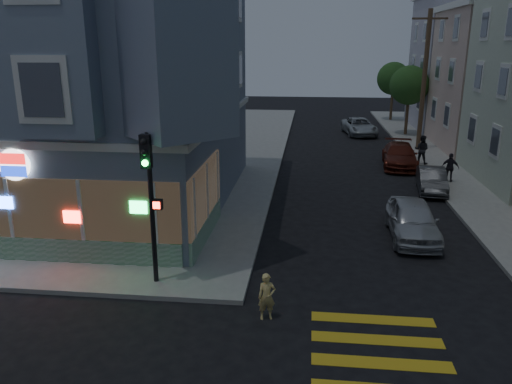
% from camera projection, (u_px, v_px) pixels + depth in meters
% --- Properties ---
extents(ground, '(120.00, 120.00, 0.00)m').
position_uv_depth(ground, '(112.00, 340.00, 12.28)').
color(ground, black).
rests_on(ground, ground).
extents(sidewalk_nw, '(33.00, 42.00, 0.15)m').
position_uv_depth(sidewalk_nw, '(54.00, 145.00, 35.59)').
color(sidewalk_nw, gray).
rests_on(sidewalk_nw, ground).
extents(corner_building, '(14.60, 14.60, 11.40)m').
position_uv_depth(corner_building, '(65.00, 72.00, 21.72)').
color(corner_building, slate).
rests_on(corner_building, sidewalk_nw).
extents(row_house_d, '(12.00, 8.60, 10.50)m').
position_uv_depth(row_house_d, '(493.00, 64.00, 41.10)').
color(row_house_d, '#9A95A4').
rests_on(row_house_d, sidewalk_ne).
extents(utility_pole, '(2.20, 0.30, 9.00)m').
position_uv_depth(utility_pole, '(424.00, 79.00, 32.53)').
color(utility_pole, '#4C3826').
rests_on(utility_pole, sidewalk_ne).
extents(street_tree_near, '(3.00, 3.00, 5.30)m').
position_uv_depth(street_tree_near, '(409.00, 85.00, 38.47)').
color(street_tree_near, '#4C3826').
rests_on(street_tree_near, sidewalk_ne).
extents(street_tree_far, '(3.00, 3.00, 5.30)m').
position_uv_depth(street_tree_far, '(393.00, 79.00, 46.09)').
color(street_tree_far, '#4C3826').
rests_on(street_tree_far, sidewalk_ne).
extents(running_child, '(0.53, 0.41, 1.28)m').
position_uv_depth(running_child, '(267.00, 297.00, 13.05)').
color(running_child, '#E4CC74').
rests_on(running_child, ground).
extents(pedestrian_a, '(1.01, 0.92, 1.70)m').
position_uv_depth(pedestrian_a, '(422.00, 150.00, 29.52)').
color(pedestrian_a, black).
rests_on(pedestrian_a, sidewalk_ne).
extents(pedestrian_b, '(0.95, 0.67, 1.49)m').
position_uv_depth(pedestrian_b, '(450.00, 168.00, 25.62)').
color(pedestrian_b, '#232028').
rests_on(pedestrian_b, sidewalk_ne).
extents(parked_car_a, '(1.79, 4.23, 1.43)m').
position_uv_depth(parked_car_a, '(413.00, 220.00, 18.55)').
color(parked_car_a, '#B7BABF').
rests_on(parked_car_a, ground).
extents(parked_car_b, '(1.67, 3.71, 1.18)m').
position_uv_depth(parked_car_b, '(432.00, 180.00, 24.42)').
color(parked_car_b, '#3B3D40').
rests_on(parked_car_b, ground).
extents(parked_car_c, '(2.35, 4.87, 1.37)m').
position_uv_depth(parked_car_c, '(400.00, 155.00, 29.42)').
color(parked_car_c, '#5D2015').
rests_on(parked_car_c, ground).
extents(parked_car_d, '(2.85, 5.05, 1.33)m').
position_uv_depth(parked_car_d, '(359.00, 126.00, 39.94)').
color(parked_car_d, '#A6ADB1').
rests_on(parked_car_d, ground).
extents(traffic_signal, '(0.52, 0.50, 4.51)m').
position_uv_depth(traffic_signal, '(150.00, 184.00, 14.03)').
color(traffic_signal, black).
rests_on(traffic_signal, sidewalk_nw).
extents(fire_hydrant, '(0.41, 0.24, 0.71)m').
position_uv_depth(fire_hydrant, '(440.00, 177.00, 25.23)').
color(fire_hydrant, silver).
rests_on(fire_hydrant, sidewalk_ne).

